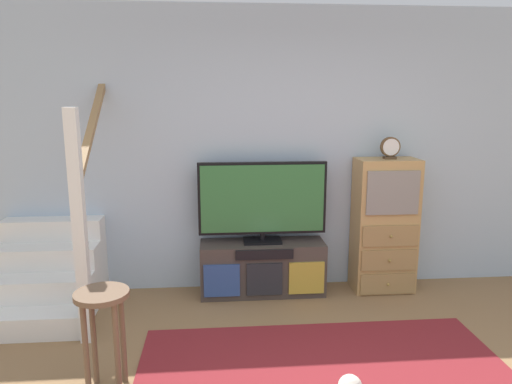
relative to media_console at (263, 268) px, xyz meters
The scene contains 7 objects.
back_wall 1.17m from the media_console, 41.69° to the left, with size 6.40×0.12×2.70m, color #A8BCD1.
media_console is the anchor object (origin of this frame).
television 0.67m from the media_console, 90.00° to the left, with size 1.21×0.22×0.77m.
side_cabinet 1.25m from the media_console, ahead, with size 0.58×0.38×1.30m.
desk_clock 1.66m from the media_console, ahead, with size 0.18×0.08×0.21m.
staircase 1.94m from the media_console, behind, with size 1.00×1.36×2.20m.
bar_stool_near 1.88m from the media_console, 128.22° to the right, with size 0.34×0.34×0.68m.
Camera 1 is at (-0.72, -2.09, 1.88)m, focal length 33.14 mm.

